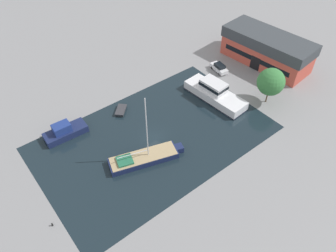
{
  "coord_description": "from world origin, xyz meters",
  "views": [
    {
      "loc": [
        32.09,
        -22.47,
        40.58
      ],
      "look_at": [
        0.0,
        2.94,
        1.0
      ],
      "focal_mm": 35.0,
      "sensor_mm": 36.0,
      "label": 1
    }
  ],
  "objects_px": {
    "warehouse_building": "(267,49)",
    "small_dinghy": "(121,110)",
    "motor_cruiser": "(215,93)",
    "parked_car": "(219,68)",
    "sailboat_moored": "(144,158)",
    "quay_tree_near_building": "(271,82)",
    "cabin_boat": "(65,131)"
  },
  "relations": [
    {
      "from": "sailboat_moored",
      "to": "motor_cruiser",
      "type": "xyz_separation_m",
      "value": [
        -4.34,
        19.72,
        0.73
      ]
    },
    {
      "from": "warehouse_building",
      "to": "motor_cruiser",
      "type": "distance_m",
      "value": 17.94
    },
    {
      "from": "quay_tree_near_building",
      "to": "parked_car",
      "type": "bearing_deg",
      "value": 179.34
    },
    {
      "from": "quay_tree_near_building",
      "to": "motor_cruiser",
      "type": "bearing_deg",
      "value": -133.54
    },
    {
      "from": "sailboat_moored",
      "to": "motor_cruiser",
      "type": "height_order",
      "value": "sailboat_moored"
    },
    {
      "from": "parked_car",
      "to": "sailboat_moored",
      "type": "relative_size",
      "value": 0.36
    },
    {
      "from": "warehouse_building",
      "to": "motor_cruiser",
      "type": "bearing_deg",
      "value": -88.39
    },
    {
      "from": "cabin_boat",
      "to": "motor_cruiser",
      "type": "bearing_deg",
      "value": 75.0
    },
    {
      "from": "warehouse_building",
      "to": "motor_cruiser",
      "type": "xyz_separation_m",
      "value": [
        2.29,
        -17.68,
        -2.02
      ]
    },
    {
      "from": "parked_car",
      "to": "cabin_boat",
      "type": "bearing_deg",
      "value": -175.08
    },
    {
      "from": "parked_car",
      "to": "cabin_boat",
      "type": "distance_m",
      "value": 34.64
    },
    {
      "from": "warehouse_building",
      "to": "small_dinghy",
      "type": "xyz_separation_m",
      "value": [
        -5.7,
        -34.01,
        -3.06
      ]
    },
    {
      "from": "quay_tree_near_building",
      "to": "parked_car",
      "type": "xyz_separation_m",
      "value": [
        -13.0,
        0.15,
        -3.8
      ]
    },
    {
      "from": "sailboat_moored",
      "to": "small_dinghy",
      "type": "relative_size",
      "value": 3.73
    },
    {
      "from": "quay_tree_near_building",
      "to": "small_dinghy",
      "type": "distance_m",
      "value": 28.18
    },
    {
      "from": "motor_cruiser",
      "to": "small_dinghy",
      "type": "height_order",
      "value": "motor_cruiser"
    },
    {
      "from": "cabin_boat",
      "to": "quay_tree_near_building",
      "type": "bearing_deg",
      "value": 68.4
    },
    {
      "from": "parked_car",
      "to": "small_dinghy",
      "type": "height_order",
      "value": "parked_car"
    },
    {
      "from": "motor_cruiser",
      "to": "small_dinghy",
      "type": "bearing_deg",
      "value": 149.64
    },
    {
      "from": "quay_tree_near_building",
      "to": "motor_cruiser",
      "type": "xyz_separation_m",
      "value": [
        -6.86,
        -7.22,
        -3.31
      ]
    },
    {
      "from": "warehouse_building",
      "to": "quay_tree_near_building",
      "type": "bearing_deg",
      "value": -54.58
    },
    {
      "from": "parked_car",
      "to": "warehouse_building",
      "type": "bearing_deg",
      "value": -11.36
    },
    {
      "from": "parked_car",
      "to": "motor_cruiser",
      "type": "height_order",
      "value": "motor_cruiser"
    },
    {
      "from": "motor_cruiser",
      "to": "cabin_boat",
      "type": "relative_size",
      "value": 1.79
    },
    {
      "from": "small_dinghy",
      "to": "cabin_boat",
      "type": "distance_m",
      "value": 10.89
    },
    {
      "from": "sailboat_moored",
      "to": "warehouse_building",
      "type": "bearing_deg",
      "value": 117.63
    },
    {
      "from": "quay_tree_near_building",
      "to": "warehouse_building",
      "type": "bearing_deg",
      "value": 131.18
    },
    {
      "from": "warehouse_building",
      "to": "quay_tree_near_building",
      "type": "relative_size",
      "value": 2.78
    },
    {
      "from": "parked_car",
      "to": "small_dinghy",
      "type": "bearing_deg",
      "value": -175.33
    },
    {
      "from": "warehouse_building",
      "to": "small_dinghy",
      "type": "height_order",
      "value": "warehouse_building"
    },
    {
      "from": "motor_cruiser",
      "to": "quay_tree_near_building",
      "type": "bearing_deg",
      "value": -47.84
    },
    {
      "from": "quay_tree_near_building",
      "to": "sailboat_moored",
      "type": "height_order",
      "value": "sailboat_moored"
    }
  ]
}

